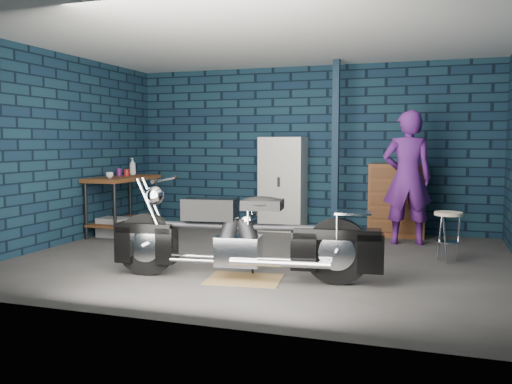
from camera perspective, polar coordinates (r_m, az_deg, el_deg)
ground at (r=6.80m, az=0.69°, el=-7.07°), size 6.00×6.00×0.00m
room_walls at (r=7.19m, az=2.06°, el=8.86°), size 6.02×5.01×2.71m
support_post at (r=8.41m, az=8.36°, el=4.51°), size 0.10×0.10×2.70m
workbench at (r=8.85m, az=-13.81°, el=-1.36°), size 0.60×1.40×0.91m
drip_mat at (r=5.81m, az=-1.24°, el=-9.16°), size 0.85×0.68×0.01m
motorcycle at (r=5.70m, az=-1.25°, el=-3.97°), size 2.50×0.96×1.07m
person at (r=7.97m, az=15.64°, el=1.45°), size 0.76×0.57×1.90m
storage_bin at (r=8.65m, az=-14.66°, el=-3.60°), size 0.47×0.34×0.29m
locker at (r=8.91m, az=2.85°, el=0.85°), size 0.72×0.51×1.54m
tool_chest at (r=8.62m, az=14.63°, el=-0.84°), size 0.84×0.47×1.12m
shop_stool at (r=7.00m, az=19.53°, el=-4.48°), size 0.41×0.41×0.61m
cup_a at (r=8.53m, az=-15.15°, el=1.73°), size 0.12×0.12×0.09m
mug_purple at (r=9.01m, az=-14.22°, el=2.03°), size 0.11×0.11×0.12m
mug_red at (r=8.91m, az=-13.46°, el=1.99°), size 0.11×0.11×0.11m
bottle at (r=9.25m, az=-12.87°, el=2.65°), size 0.11×0.11×0.28m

